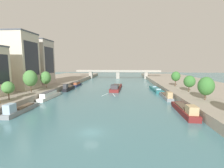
% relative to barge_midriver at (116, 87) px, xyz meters
% --- Properties ---
extents(ground_plane, '(400.00, 400.00, 0.00)m').
position_rel_barge_midriver_xyz_m(ground_plane, '(-1.74, -49.13, -0.96)').
color(ground_plane, teal).
extents(quay_left, '(36.00, 170.00, 2.28)m').
position_rel_barge_midriver_xyz_m(quay_left, '(-42.96, 5.87, 0.18)').
color(quay_left, gray).
rests_on(quay_left, ground).
extents(quay_right, '(36.00, 170.00, 2.28)m').
position_rel_barge_midriver_xyz_m(quay_right, '(39.47, 5.87, 0.18)').
color(quay_right, gray).
rests_on(quay_right, ground).
extents(barge_midriver, '(5.28, 22.10, 3.09)m').
position_rel_barge_midriver_xyz_m(barge_midriver, '(0.00, 0.00, 0.00)').
color(barge_midriver, maroon).
rests_on(barge_midriver, ground).
extents(wake_behind_barge, '(5.59, 6.03, 0.03)m').
position_rel_barge_midriver_xyz_m(wake_behind_barge, '(-1.90, -14.07, -0.95)').
color(wake_behind_barge, silver).
rests_on(wake_behind_barge, ground).
extents(moored_boat_left_upstream, '(2.46, 13.02, 3.24)m').
position_rel_barge_midriver_xyz_m(moored_boat_left_upstream, '(-22.55, -39.18, -0.02)').
color(moored_boat_left_upstream, gray).
rests_on(moored_boat_left_upstream, ground).
extents(moored_boat_left_second, '(2.64, 14.94, 2.61)m').
position_rel_barge_midriver_xyz_m(moored_boat_left_second, '(-23.25, -21.95, 0.13)').
color(moored_boat_left_second, silver).
rests_on(moored_boat_left_second, ground).
extents(moored_boat_left_gap_after, '(2.32, 12.95, 3.47)m').
position_rel_barge_midriver_xyz_m(moored_boat_left_gap_after, '(-22.37, -4.85, 0.08)').
color(moored_boat_left_gap_after, black).
rests_on(moored_boat_left_gap_after, ground).
extents(moored_boat_left_end, '(2.25, 10.89, 2.49)m').
position_rel_barge_midriver_xyz_m(moored_boat_left_end, '(-22.66, 9.51, 0.08)').
color(moored_boat_left_end, '#1E284C').
rests_on(moored_boat_left_end, ground).
extents(moored_boat_right_midway, '(3.26, 15.16, 3.22)m').
position_rel_barge_midriver_xyz_m(moored_boat_right_midway, '(19.62, -36.34, 0.03)').
color(moored_boat_right_midway, maroon).
rests_on(moored_boat_right_midway, ground).
extents(moored_boat_right_downstream, '(2.42, 13.43, 3.08)m').
position_rel_barge_midriver_xyz_m(moored_boat_right_downstream, '(19.42, -19.03, -0.05)').
color(moored_boat_right_downstream, gray).
rests_on(moored_boat_right_downstream, ground).
extents(moored_boat_right_near, '(3.97, 17.03, 2.30)m').
position_rel_barge_midriver_xyz_m(moored_boat_right_near, '(18.89, -2.37, -0.34)').
color(moored_boat_right_near, '#23666B').
rests_on(moored_boat_right_near, ground).
extents(tree_left_far, '(3.33, 3.33, 5.28)m').
position_rel_barge_midriver_xyz_m(tree_left_far, '(-29.24, -34.33, 4.81)').
color(tree_left_far, brown).
rests_on(tree_left_far, quay_left).
extents(tree_left_midway, '(4.76, 4.76, 8.03)m').
position_rel_barge_midriver_xyz_m(tree_left_midway, '(-29.39, -23.23, 6.45)').
color(tree_left_midway, brown).
rests_on(tree_left_midway, quay_left).
extents(tree_left_past_mid, '(4.31, 4.31, 7.04)m').
position_rel_barge_midriver_xyz_m(tree_left_past_mid, '(-29.63, -11.97, 5.61)').
color(tree_left_past_mid, brown).
rests_on(tree_left_past_mid, quay_left).
extents(tree_right_past_mid, '(4.31, 4.31, 6.66)m').
position_rel_barge_midriver_xyz_m(tree_right_past_mid, '(27.27, -30.36, 5.35)').
color(tree_right_past_mid, brown).
rests_on(tree_right_past_mid, quay_right).
extents(tree_right_second, '(4.00, 4.00, 6.02)m').
position_rel_barge_midriver_xyz_m(tree_right_second, '(27.87, -17.28, 5.18)').
color(tree_right_second, brown).
rests_on(tree_right_second, quay_right).
extents(tree_right_by_lamp, '(3.91, 3.91, 6.81)m').
position_rel_barge_midriver_xyz_m(tree_right_by_lamp, '(27.23, -3.60, 5.93)').
color(tree_right_by_lamp, brown).
rests_on(tree_right_by_lamp, quay_right).
extents(building_left_corner, '(15.43, 12.12, 22.87)m').
position_rel_barge_midriver_xyz_m(building_left_corner, '(-40.60, -15.29, 12.77)').
color(building_left_corner, beige).
rests_on(building_left_corner, quay_left).
extents(building_left_tall, '(13.40, 11.83, 22.26)m').
position_rel_barge_midriver_xyz_m(building_left_tall, '(-40.60, 1.29, 12.47)').
color(building_left_tall, '#BCB2A8').
rests_on(building_left_tall, quay_left).
extents(bridge_far, '(70.42, 4.40, 7.11)m').
position_rel_barge_midriver_xyz_m(bridge_far, '(-1.74, 55.61, 3.68)').
color(bridge_far, '#9E998E').
rests_on(bridge_far, ground).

